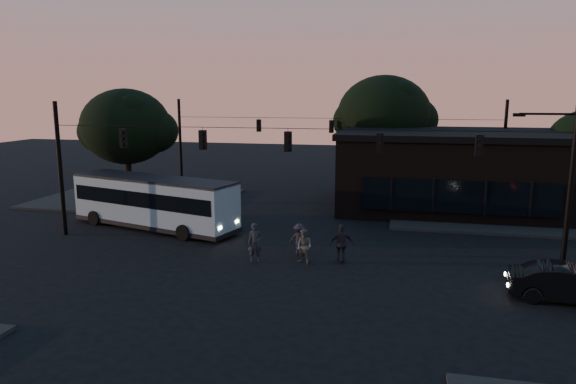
% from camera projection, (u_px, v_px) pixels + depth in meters
% --- Properties ---
extents(ground, '(120.00, 120.00, 0.00)m').
position_uv_depth(ground, '(268.00, 275.00, 22.63)').
color(ground, black).
rests_on(ground, ground).
extents(sidewalk_far_right, '(14.00, 10.00, 0.15)m').
position_uv_depth(sidewalk_far_right, '(500.00, 216.00, 33.50)').
color(sidewalk_far_right, black).
rests_on(sidewalk_far_right, ground).
extents(sidewalk_far_left, '(14.00, 10.00, 0.15)m').
position_uv_depth(sidewalk_far_left, '(137.00, 198.00, 39.03)').
color(sidewalk_far_left, black).
rests_on(sidewalk_far_left, ground).
extents(building, '(15.40, 10.41, 5.40)m').
position_uv_depth(building, '(452.00, 170.00, 35.54)').
color(building, black).
rests_on(building, ground).
extents(tree_behind, '(7.60, 7.60, 9.43)m').
position_uv_depth(tree_behind, '(384.00, 115.00, 41.73)').
color(tree_behind, black).
rests_on(tree_behind, ground).
extents(tree_left, '(6.40, 6.40, 8.30)m').
position_uv_depth(tree_left, '(126.00, 127.00, 37.04)').
color(tree_left, black).
rests_on(tree_left, ground).
extents(signal_rig_near, '(26.24, 0.30, 7.50)m').
position_uv_depth(signal_rig_near, '(288.00, 164.00, 25.64)').
color(signal_rig_near, black).
rests_on(signal_rig_near, ground).
extents(signal_rig_far, '(26.24, 0.30, 7.50)m').
position_uv_depth(signal_rig_far, '(331.00, 141.00, 41.04)').
color(signal_rig_far, black).
rests_on(signal_rig_far, ground).
extents(bus, '(11.13, 5.47, 3.06)m').
position_uv_depth(bus, '(154.00, 200.00, 30.33)').
color(bus, '#829CA6').
rests_on(bus, ground).
extents(car, '(4.46, 1.96, 1.43)m').
position_uv_depth(car, '(569.00, 284.00, 19.60)').
color(car, black).
rests_on(car, ground).
extents(pedestrian_a, '(0.77, 0.60, 1.88)m').
position_uv_depth(pedestrian_a, '(255.00, 243.00, 24.29)').
color(pedestrian_a, black).
rests_on(pedestrian_a, ground).
extents(pedestrian_b, '(1.02, 0.95, 1.67)m').
position_uv_depth(pedestrian_b, '(304.00, 247.00, 24.02)').
color(pedestrian_b, '#53544C').
rests_on(pedestrian_b, ground).
extents(pedestrian_c, '(1.21, 0.81, 1.91)m').
position_uv_depth(pedestrian_c, '(341.00, 244.00, 24.04)').
color(pedestrian_c, black).
rests_on(pedestrian_c, ground).
extents(pedestrian_d, '(1.09, 0.72, 1.59)m').
position_uv_depth(pedestrian_d, '(299.00, 239.00, 25.39)').
color(pedestrian_d, black).
rests_on(pedestrian_d, ground).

